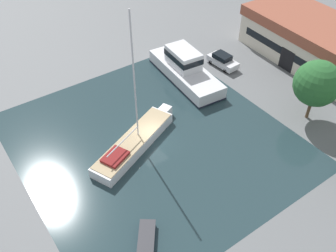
{
  "coord_description": "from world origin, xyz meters",
  "views": [
    {
      "loc": [
        24.77,
        -15.53,
        27.84
      ],
      "look_at": [
        0.0,
        2.02,
        1.0
      ],
      "focal_mm": 40.0,
      "sensor_mm": 36.0,
      "label": 1
    }
  ],
  "objects_px": {
    "warehouse_building": "(314,41)",
    "parked_car": "(223,60)",
    "sailboat_moored": "(135,142)",
    "small_dinghy": "(146,245)",
    "quay_tree_near_building": "(317,84)",
    "motor_cruiser": "(185,69)"
  },
  "relations": [
    {
      "from": "parked_car",
      "to": "small_dinghy",
      "type": "height_order",
      "value": "parked_car"
    },
    {
      "from": "parked_car",
      "to": "motor_cruiser",
      "type": "relative_size",
      "value": 0.36
    },
    {
      "from": "sailboat_moored",
      "to": "warehouse_building",
      "type": "bearing_deg",
      "value": 68.13
    },
    {
      "from": "quay_tree_near_building",
      "to": "warehouse_building",
      "type": "bearing_deg",
      "value": 127.74
    },
    {
      "from": "motor_cruiser",
      "to": "small_dinghy",
      "type": "bearing_deg",
      "value": -129.28
    },
    {
      "from": "warehouse_building",
      "to": "quay_tree_near_building",
      "type": "bearing_deg",
      "value": -49.27
    },
    {
      "from": "warehouse_building",
      "to": "motor_cruiser",
      "type": "distance_m",
      "value": 18.36
    },
    {
      "from": "warehouse_building",
      "to": "sailboat_moored",
      "type": "bearing_deg",
      "value": -85.49
    },
    {
      "from": "quay_tree_near_building",
      "to": "small_dinghy",
      "type": "height_order",
      "value": "quay_tree_near_building"
    },
    {
      "from": "warehouse_building",
      "to": "motor_cruiser",
      "type": "relative_size",
      "value": 1.57
    },
    {
      "from": "small_dinghy",
      "to": "parked_car",
      "type": "bearing_deg",
      "value": -106.72
    },
    {
      "from": "sailboat_moored",
      "to": "small_dinghy",
      "type": "xyz_separation_m",
      "value": [
        10.61,
        -5.45,
        -0.37
      ]
    },
    {
      "from": "quay_tree_near_building",
      "to": "parked_car",
      "type": "relative_size",
      "value": 1.59
    },
    {
      "from": "quay_tree_near_building",
      "to": "sailboat_moored",
      "type": "distance_m",
      "value": 20.5
    },
    {
      "from": "warehouse_building",
      "to": "quay_tree_near_building",
      "type": "height_order",
      "value": "quay_tree_near_building"
    },
    {
      "from": "parked_car",
      "to": "motor_cruiser",
      "type": "distance_m",
      "value": 6.05
    },
    {
      "from": "warehouse_building",
      "to": "sailboat_moored",
      "type": "height_order",
      "value": "sailboat_moored"
    },
    {
      "from": "warehouse_building",
      "to": "parked_car",
      "type": "height_order",
      "value": "warehouse_building"
    },
    {
      "from": "warehouse_building",
      "to": "parked_car",
      "type": "xyz_separation_m",
      "value": [
        -5.76,
        -11.17,
        -1.97
      ]
    },
    {
      "from": "parked_car",
      "to": "sailboat_moored",
      "type": "distance_m",
      "value": 19.17
    },
    {
      "from": "warehouse_building",
      "to": "motor_cruiser",
      "type": "height_order",
      "value": "warehouse_building"
    },
    {
      "from": "parked_car",
      "to": "motor_cruiser",
      "type": "height_order",
      "value": "motor_cruiser"
    }
  ]
}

